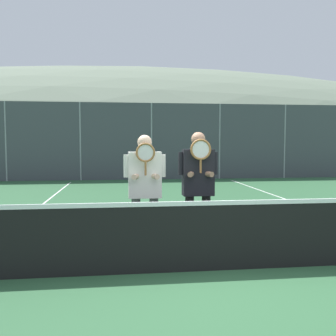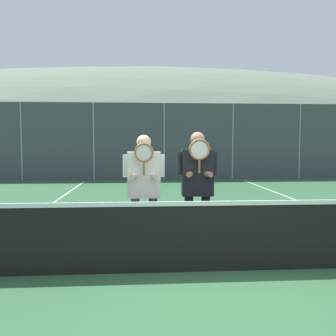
{
  "view_description": "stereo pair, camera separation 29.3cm",
  "coord_description": "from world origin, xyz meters",
  "px_view_note": "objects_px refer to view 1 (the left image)",
  "views": [
    {
      "loc": [
        -1.28,
        -4.61,
        1.66
      ],
      "look_at": [
        -0.59,
        1.05,
        1.26
      ],
      "focal_mm": 40.0,
      "sensor_mm": 36.0,
      "label": 1
    },
    {
      "loc": [
        -0.99,
        -4.64,
        1.66
      ],
      "look_at": [
        -0.59,
        1.05,
        1.26
      ],
      "focal_mm": 40.0,
      "sensor_mm": 36.0,
      "label": 2
    }
  ],
  "objects_px": {
    "car_center": "(242,156)",
    "car_right_of_center": "(327,156)",
    "car_far_left": "(59,156)",
    "car_left_of_center": "(154,156)",
    "player_center_left": "(198,182)",
    "player_leftmost": "(145,184)"
  },
  "relations": [
    {
      "from": "car_center",
      "to": "car_right_of_center",
      "type": "height_order",
      "value": "car_center"
    },
    {
      "from": "car_far_left",
      "to": "car_left_of_center",
      "type": "bearing_deg",
      "value": -2.07
    },
    {
      "from": "player_center_left",
      "to": "car_center",
      "type": "relative_size",
      "value": 0.4
    },
    {
      "from": "player_center_left",
      "to": "car_left_of_center",
      "type": "height_order",
      "value": "player_center_left"
    },
    {
      "from": "player_leftmost",
      "to": "car_far_left",
      "type": "xyz_separation_m",
      "value": [
        -3.61,
        14.63,
        -0.13
      ]
    },
    {
      "from": "car_far_left",
      "to": "car_center",
      "type": "xyz_separation_m",
      "value": [
        9.84,
        -0.17,
        -0.02
      ]
    },
    {
      "from": "player_center_left",
      "to": "car_right_of_center",
      "type": "distance_m",
      "value": 17.83
    },
    {
      "from": "car_right_of_center",
      "to": "player_leftmost",
      "type": "bearing_deg",
      "value": -127.74
    },
    {
      "from": "car_right_of_center",
      "to": "player_center_left",
      "type": "bearing_deg",
      "value": -125.7
    },
    {
      "from": "car_left_of_center",
      "to": "player_leftmost",
      "type": "bearing_deg",
      "value": -95.29
    },
    {
      "from": "car_far_left",
      "to": "car_left_of_center",
      "type": "xyz_separation_m",
      "value": [
        4.95,
        -0.18,
        0.01
      ]
    },
    {
      "from": "car_far_left",
      "to": "car_right_of_center",
      "type": "xyz_separation_m",
      "value": [
        14.81,
        -0.17,
        -0.03
      ]
    },
    {
      "from": "player_leftmost",
      "to": "car_right_of_center",
      "type": "bearing_deg",
      "value": 52.26
    },
    {
      "from": "player_center_left",
      "to": "car_left_of_center",
      "type": "distance_m",
      "value": 14.48
    },
    {
      "from": "player_center_left",
      "to": "car_left_of_center",
      "type": "bearing_deg",
      "value": 87.82
    },
    {
      "from": "car_far_left",
      "to": "car_left_of_center",
      "type": "relative_size",
      "value": 1.09
    },
    {
      "from": "car_far_left",
      "to": "car_left_of_center",
      "type": "distance_m",
      "value": 4.95
    },
    {
      "from": "car_left_of_center",
      "to": "car_right_of_center",
      "type": "height_order",
      "value": "car_left_of_center"
    },
    {
      "from": "car_far_left",
      "to": "car_right_of_center",
      "type": "distance_m",
      "value": 14.81
    },
    {
      "from": "car_far_left",
      "to": "car_center",
      "type": "relative_size",
      "value": 1.03
    },
    {
      "from": "car_center",
      "to": "car_right_of_center",
      "type": "xyz_separation_m",
      "value": [
        4.97,
        0.01,
        -0.0
      ]
    },
    {
      "from": "car_far_left",
      "to": "car_right_of_center",
      "type": "relative_size",
      "value": 1.06
    }
  ]
}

